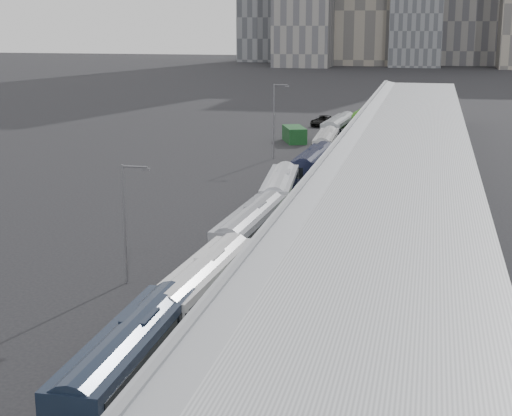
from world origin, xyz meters
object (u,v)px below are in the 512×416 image
(bus_5, at_px, (314,169))
(street_lamp_near, at_px, (127,215))
(bus_3, at_px, (251,236))
(bus_7, at_px, (339,132))
(bus_1, at_px, (130,370))
(suv, at_px, (323,121))
(street_lamp_far, at_px, (275,116))
(shipping_container, at_px, (294,134))
(bus_2, at_px, (203,296))
(bus_4, at_px, (280,197))
(bus_6, at_px, (326,148))

(bus_5, distance_m, street_lamp_near, 37.85)
(bus_3, distance_m, bus_7, 58.22)
(bus_1, height_order, bus_7, bus_7)
(bus_3, bearing_deg, suv, 96.56)
(street_lamp_near, distance_m, suv, 86.10)
(bus_1, height_order, bus_5, bus_1)
(bus_7, bearing_deg, bus_3, -85.88)
(street_lamp_far, bearing_deg, shipping_container, 89.90)
(bus_1, relative_size, bus_7, 0.94)
(bus_3, bearing_deg, street_lamp_near, -126.96)
(bus_2, xyz_separation_m, suv, (-5.33, 91.72, -0.73))
(street_lamp_far, relative_size, suv, 1.54)
(bus_3, bearing_deg, bus_7, 92.87)
(bus_1, distance_m, bus_3, 24.63)
(street_lamp_far, height_order, shipping_container, street_lamp_far)
(bus_4, xyz_separation_m, street_lamp_far, (-6.35, 29.55, 3.99))
(suv, bearing_deg, bus_6, -69.20)
(bus_3, xyz_separation_m, street_lamp_near, (-6.81, -8.18, 3.26))
(shipping_container, bearing_deg, suv, 64.61)
(bus_2, xyz_separation_m, shipping_container, (-6.98, 72.39, -0.47))
(bus_1, bearing_deg, bus_5, 88.70)
(bus_4, bearing_deg, street_lamp_far, 96.31)
(bus_7, bearing_deg, street_lamp_far, -110.68)
(bus_1, bearing_deg, street_lamp_far, 95.11)
(bus_6, bearing_deg, street_lamp_near, -99.60)
(bus_3, distance_m, bus_6, 44.84)
(shipping_container, bearing_deg, bus_1, -106.05)
(bus_3, height_order, shipping_container, bus_3)
(bus_3, bearing_deg, bus_2, -86.21)
(bus_5, bearing_deg, street_lamp_far, 119.03)
(street_lamp_near, distance_m, shipping_container, 66.77)
(street_lamp_near, distance_m, street_lamp_far, 51.83)
(bus_2, distance_m, bus_3, 13.91)
(bus_5, bearing_deg, bus_1, -88.42)
(bus_1, height_order, street_lamp_far, street_lamp_far)
(bus_4, relative_size, bus_5, 1.01)
(suv, bearing_deg, bus_7, -63.33)
(bus_2, distance_m, street_lamp_near, 9.64)
(bus_5, relative_size, shipping_container, 2.10)
(bus_1, bearing_deg, bus_2, 86.98)
(bus_1, xyz_separation_m, shipping_container, (-6.48, 83.11, -0.49))
(bus_6, height_order, street_lamp_far, street_lamp_far)
(bus_2, relative_size, shipping_container, 2.11)
(bus_7, height_order, suv, bus_7)
(bus_5, relative_size, suv, 2.07)
(bus_3, height_order, bus_4, bus_4)
(bus_1, relative_size, bus_5, 1.01)
(bus_4, bearing_deg, street_lamp_near, -111.84)
(shipping_container, bearing_deg, bus_2, -104.99)
(bus_2, bearing_deg, bus_3, 93.86)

